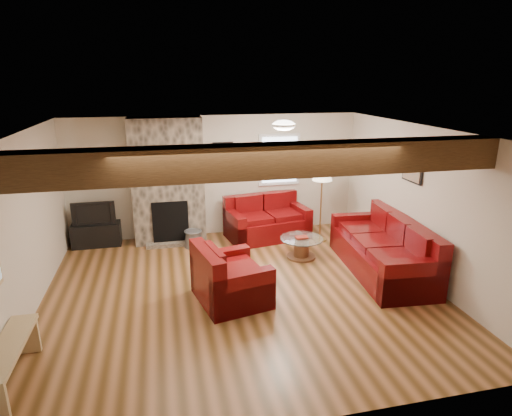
% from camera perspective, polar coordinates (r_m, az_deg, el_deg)
% --- Properties ---
extents(room, '(8.00, 8.00, 8.00)m').
position_cam_1_polar(room, '(6.35, -2.02, -1.07)').
color(room, '#523615').
rests_on(room, ground).
extents(floor, '(6.00, 6.00, 0.00)m').
position_cam_1_polar(floor, '(6.84, -1.91, -11.08)').
color(floor, '#523615').
rests_on(floor, ground).
extents(oak_beam, '(6.00, 0.36, 0.38)m').
position_cam_1_polar(oak_beam, '(4.90, 0.61, 6.31)').
color(oak_beam, '#34210F').
rests_on(oak_beam, room).
extents(chimney_breast, '(1.40, 0.67, 2.50)m').
position_cam_1_polar(chimney_breast, '(8.66, -11.66, 3.30)').
color(chimney_breast, '#332F27').
rests_on(chimney_breast, floor).
extents(back_window, '(0.90, 0.08, 1.10)m').
position_cam_1_polar(back_window, '(9.14, 3.14, 6.46)').
color(back_window, silver).
rests_on(back_window, room).
extents(ceiling_dome, '(0.40, 0.40, 0.18)m').
position_cam_1_polar(ceiling_dome, '(7.17, 3.72, 10.73)').
color(ceiling_dome, white).
rests_on(ceiling_dome, room).
extents(artwork_back, '(0.42, 0.06, 0.52)m').
position_cam_1_polar(artwork_back, '(8.87, -4.39, 7.09)').
color(artwork_back, black).
rests_on(artwork_back, room).
extents(artwork_right, '(0.06, 0.55, 0.42)m').
position_cam_1_polar(artwork_right, '(7.59, 20.10, 4.80)').
color(artwork_right, black).
rests_on(artwork_right, room).
extents(sofa_three, '(1.20, 2.51, 0.94)m').
position_cam_1_polar(sofa_three, '(7.63, 16.40, -4.83)').
color(sofa_three, '#4C050A').
rests_on(sofa_three, floor).
extents(loveseat, '(1.77, 1.20, 0.87)m').
position_cam_1_polar(loveseat, '(8.87, 1.51, -1.29)').
color(loveseat, '#4C050A').
rests_on(loveseat, floor).
extents(armchair_red, '(1.15, 1.26, 0.87)m').
position_cam_1_polar(armchair_red, '(6.43, -3.32, -8.68)').
color(armchair_red, '#4C050A').
rests_on(armchair_red, floor).
extents(coffee_table, '(0.79, 0.79, 0.41)m').
position_cam_1_polar(coffee_table, '(8.01, 6.06, -5.29)').
color(coffee_table, '#4C2A18').
rests_on(coffee_table, floor).
extents(tv_cabinet, '(0.92, 0.37, 0.46)m').
position_cam_1_polar(tv_cabinet, '(9.08, -20.48, -3.34)').
color(tv_cabinet, black).
rests_on(tv_cabinet, floor).
extents(television, '(0.81, 0.11, 0.47)m').
position_cam_1_polar(television, '(8.93, -20.78, -0.55)').
color(television, black).
rests_on(television, tv_cabinet).
extents(floor_lamp, '(0.40, 0.40, 1.55)m').
position_cam_1_polar(floor_lamp, '(8.58, 8.82, 4.02)').
color(floor_lamp, tan).
rests_on(floor_lamp, floor).
extents(pine_bench, '(0.30, 1.28, 0.48)m').
position_cam_1_polar(pine_bench, '(5.59, -29.82, -17.73)').
color(pine_bench, tan).
rests_on(pine_bench, floor).
extents(coal_bucket, '(0.36, 0.36, 0.34)m').
position_cam_1_polar(coal_bucket, '(8.56, -8.37, -4.04)').
color(coal_bucket, slate).
rests_on(coal_bucket, floor).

